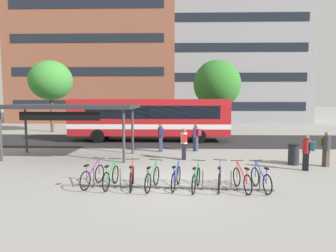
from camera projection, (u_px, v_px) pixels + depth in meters
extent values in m
plane|color=gray|center=(171.00, 183.00, 11.51)|extent=(200.00, 200.00, 0.00)
cube|color=#232326|center=(173.00, 141.00, 22.86)|extent=(80.00, 7.20, 0.01)
cube|color=red|center=(150.00, 117.00, 22.73)|extent=(12.01, 2.58, 2.70)
cube|color=white|center=(150.00, 125.00, 22.79)|extent=(12.03, 2.60, 0.36)
cube|color=black|center=(79.00, 102.00, 22.77)|extent=(1.01, 2.30, 0.40)
cube|color=black|center=(72.00, 113.00, 22.87)|extent=(0.09, 2.19, 1.40)
cube|color=black|center=(152.00, 112.00, 21.45)|extent=(9.84, 0.09, 0.97)
cube|color=black|center=(155.00, 111.00, 23.92)|extent=(9.84, 0.09, 0.97)
cylinder|color=black|center=(98.00, 136.00, 21.81)|extent=(1.00, 0.30, 1.00)
cylinder|color=black|center=(105.00, 132.00, 24.11)|extent=(1.00, 0.30, 1.00)
cylinder|color=black|center=(199.00, 136.00, 21.61)|extent=(1.00, 0.30, 1.00)
cylinder|color=black|center=(197.00, 133.00, 23.91)|extent=(1.00, 0.30, 1.00)
cube|color=#47474C|center=(175.00, 188.00, 10.80)|extent=(7.05, 0.50, 0.06)
cylinder|color=#47474C|center=(94.00, 177.00, 11.03)|extent=(0.04, 0.04, 0.70)
cylinder|color=#47474C|center=(120.00, 178.00, 10.94)|extent=(0.04, 0.04, 0.70)
cylinder|color=#47474C|center=(147.00, 179.00, 10.86)|extent=(0.04, 0.04, 0.70)
cylinder|color=#47474C|center=(175.00, 179.00, 10.77)|extent=(0.04, 0.04, 0.70)
cylinder|color=#47474C|center=(203.00, 180.00, 10.69)|extent=(0.04, 0.04, 0.70)
cylinder|color=#47474C|center=(231.00, 181.00, 10.61)|extent=(0.04, 0.04, 0.70)
cylinder|color=#47474C|center=(260.00, 181.00, 10.52)|extent=(0.04, 0.04, 0.70)
torus|color=black|center=(100.00, 174.00, 11.55)|extent=(0.22, 0.69, 0.70)
torus|color=black|center=(85.00, 181.00, 10.58)|extent=(0.22, 0.69, 0.70)
cube|color=#702893|center=(93.00, 169.00, 11.06)|extent=(0.27, 0.90, 0.58)
cylinder|color=#702893|center=(87.00, 173.00, 10.65)|extent=(0.04, 0.04, 0.55)
cube|color=black|center=(86.00, 166.00, 10.63)|extent=(0.15, 0.24, 0.05)
cylinder|color=#702893|center=(99.00, 166.00, 11.51)|extent=(0.04, 0.04, 0.65)
cylinder|color=black|center=(99.00, 158.00, 11.48)|extent=(0.51, 0.16, 0.03)
torus|color=black|center=(115.00, 174.00, 11.44)|extent=(0.13, 0.70, 0.70)
torus|color=black|center=(106.00, 182.00, 10.44)|extent=(0.13, 0.70, 0.70)
cube|color=#1E7F38|center=(111.00, 170.00, 10.93)|extent=(0.14, 0.92, 0.58)
cylinder|color=#1E7F38|center=(107.00, 174.00, 10.51)|extent=(0.03, 0.03, 0.55)
cube|color=black|center=(107.00, 166.00, 10.49)|extent=(0.13, 0.23, 0.05)
cylinder|color=#1E7F38|center=(115.00, 167.00, 11.39)|extent=(0.04, 0.04, 0.65)
cylinder|color=black|center=(115.00, 159.00, 11.36)|extent=(0.52, 0.09, 0.03)
torus|color=black|center=(133.00, 175.00, 11.36)|extent=(0.09, 0.71, 0.70)
torus|color=black|center=(131.00, 183.00, 10.34)|extent=(0.09, 0.71, 0.70)
cube|color=red|center=(132.00, 170.00, 10.84)|extent=(0.10, 0.92, 0.58)
cylinder|color=red|center=(131.00, 174.00, 10.42)|extent=(0.03, 0.03, 0.55)
cube|color=black|center=(131.00, 167.00, 10.39)|extent=(0.12, 0.23, 0.05)
cylinder|color=red|center=(133.00, 167.00, 11.31)|extent=(0.03, 0.03, 0.65)
cylinder|color=black|center=(133.00, 159.00, 11.28)|extent=(0.52, 0.06, 0.03)
torus|color=black|center=(156.00, 176.00, 11.23)|extent=(0.20, 0.70, 0.70)
torus|color=black|center=(148.00, 183.00, 10.25)|extent=(0.20, 0.70, 0.70)
cube|color=#1E7F38|center=(152.00, 171.00, 10.73)|extent=(0.24, 0.90, 0.58)
cylinder|color=#1E7F38|center=(149.00, 175.00, 10.32)|extent=(0.04, 0.04, 0.55)
cube|color=black|center=(149.00, 168.00, 10.30)|extent=(0.15, 0.24, 0.05)
cylinder|color=#1E7F38|center=(156.00, 168.00, 11.19)|extent=(0.04, 0.04, 0.65)
cylinder|color=black|center=(156.00, 160.00, 11.16)|extent=(0.51, 0.14, 0.03)
torus|color=black|center=(179.00, 175.00, 11.34)|extent=(0.18, 0.70, 0.70)
torus|color=black|center=(173.00, 183.00, 10.35)|extent=(0.18, 0.70, 0.70)
cube|color=#1E3DB2|center=(176.00, 170.00, 10.84)|extent=(0.21, 0.91, 0.58)
cylinder|color=#1E3DB2|center=(174.00, 174.00, 10.42)|extent=(0.04, 0.04, 0.55)
cube|color=black|center=(174.00, 167.00, 10.40)|extent=(0.14, 0.23, 0.05)
cylinder|color=#1E3DB2|center=(178.00, 167.00, 11.30)|extent=(0.04, 0.04, 0.65)
cylinder|color=black|center=(179.00, 159.00, 11.27)|extent=(0.52, 0.13, 0.03)
torus|color=black|center=(198.00, 177.00, 11.14)|extent=(0.21, 0.70, 0.70)
torus|color=black|center=(194.00, 184.00, 10.16)|extent=(0.21, 0.70, 0.70)
cube|color=#1E7F38|center=(196.00, 171.00, 10.64)|extent=(0.24, 0.90, 0.58)
cylinder|color=#1E7F38|center=(194.00, 176.00, 10.23)|extent=(0.04, 0.04, 0.55)
cube|color=black|center=(194.00, 168.00, 10.20)|extent=(0.15, 0.24, 0.05)
cylinder|color=#1E7F38|center=(198.00, 168.00, 11.09)|extent=(0.04, 0.04, 0.65)
cylinder|color=black|center=(198.00, 160.00, 11.06)|extent=(0.51, 0.15, 0.03)
torus|color=black|center=(220.00, 176.00, 11.21)|extent=(0.17, 0.70, 0.70)
torus|color=black|center=(219.00, 184.00, 10.22)|extent=(0.17, 0.70, 0.70)
cube|color=#702893|center=(220.00, 171.00, 10.70)|extent=(0.20, 0.91, 0.58)
cylinder|color=#702893|center=(219.00, 175.00, 10.29)|extent=(0.03, 0.03, 0.55)
cube|color=black|center=(219.00, 168.00, 10.26)|extent=(0.14, 0.23, 0.05)
cylinder|color=#702893|center=(220.00, 168.00, 11.16)|extent=(0.04, 0.04, 0.65)
cylinder|color=black|center=(220.00, 160.00, 11.13)|extent=(0.52, 0.12, 0.03)
torus|color=black|center=(237.00, 177.00, 11.10)|extent=(0.16, 0.70, 0.70)
torus|color=black|center=(248.00, 185.00, 10.10)|extent=(0.16, 0.70, 0.70)
cube|color=red|center=(242.00, 172.00, 10.59)|extent=(0.19, 0.91, 0.58)
cylinder|color=red|center=(247.00, 176.00, 10.17)|extent=(0.03, 0.03, 0.55)
cube|color=black|center=(247.00, 169.00, 10.15)|extent=(0.14, 0.23, 0.05)
cylinder|color=red|center=(237.00, 169.00, 11.05)|extent=(0.04, 0.04, 0.65)
cylinder|color=black|center=(237.00, 160.00, 11.02)|extent=(0.52, 0.11, 0.03)
torus|color=black|center=(255.00, 177.00, 11.14)|extent=(0.15, 0.70, 0.70)
torus|color=black|center=(267.00, 184.00, 10.13)|extent=(0.15, 0.70, 0.70)
cube|color=#1E3DB2|center=(261.00, 172.00, 10.62)|extent=(0.17, 0.91, 0.58)
cylinder|color=#1E3DB2|center=(266.00, 176.00, 10.20)|extent=(0.03, 0.03, 0.55)
cube|color=black|center=(267.00, 169.00, 10.18)|extent=(0.13, 0.23, 0.05)
cylinder|color=#1E3DB2|center=(255.00, 168.00, 11.09)|extent=(0.04, 0.04, 0.65)
cylinder|color=black|center=(256.00, 160.00, 11.06)|extent=(0.52, 0.11, 0.03)
cylinder|color=#38383D|center=(0.00, 135.00, 15.42)|extent=(0.15, 0.15, 2.73)
cylinder|color=#38383D|center=(124.00, 136.00, 15.02)|extent=(0.15, 0.15, 2.73)
cylinder|color=#38383D|center=(26.00, 130.00, 17.87)|extent=(0.15, 0.15, 2.73)
cylinder|color=#38383D|center=(132.00, 131.00, 17.48)|extent=(0.15, 0.15, 2.73)
cube|color=#28282D|center=(70.00, 106.00, 16.31)|extent=(7.41, 3.54, 0.20)
cube|color=black|center=(59.00, 116.00, 14.97)|extent=(4.16, 0.23, 0.44)
cube|color=black|center=(306.00, 162.00, 13.47)|extent=(0.32, 0.30, 0.80)
cylinder|color=maroon|center=(306.00, 146.00, 13.40)|extent=(0.46, 0.46, 0.62)
sphere|color=brown|center=(307.00, 137.00, 13.36)|extent=(0.22, 0.22, 0.22)
cube|color=#197075|center=(313.00, 146.00, 13.27)|extent=(0.29, 0.33, 0.40)
cube|color=#47382D|center=(326.00, 158.00, 14.25)|extent=(0.27, 0.31, 0.83)
cylinder|color=#333338|center=(327.00, 143.00, 14.18)|extent=(0.43, 0.43, 0.65)
sphere|color=#936B4C|center=(327.00, 134.00, 14.14)|extent=(0.22, 0.22, 0.22)
cube|color=#56602D|center=(322.00, 142.00, 14.43)|extent=(0.32, 0.25, 0.40)
cube|color=#2D3851|center=(161.00, 144.00, 18.17)|extent=(0.25, 0.30, 0.91)
cylinder|color=maroon|center=(161.00, 132.00, 18.10)|extent=(0.40, 0.40, 0.59)
sphere|color=brown|center=(161.00, 126.00, 18.06)|extent=(0.22, 0.22, 0.22)
cube|color=navy|center=(161.00, 132.00, 17.84)|extent=(0.31, 0.23, 0.40)
cube|color=#2D3851|center=(196.00, 144.00, 18.40)|extent=(0.32, 0.33, 0.87)
cylinder|color=#7F4C93|center=(196.00, 132.00, 18.33)|extent=(0.48, 0.48, 0.59)
sphere|color=brown|center=(196.00, 126.00, 18.29)|extent=(0.22, 0.22, 0.22)
cube|color=maroon|center=(199.00, 132.00, 18.13)|extent=(0.33, 0.32, 0.40)
cube|color=black|center=(184.00, 152.00, 15.86)|extent=(0.22, 0.28, 0.87)
cylinder|color=beige|center=(184.00, 138.00, 15.79)|extent=(0.37, 0.37, 0.59)
sphere|color=brown|center=(184.00, 131.00, 15.75)|extent=(0.22, 0.22, 0.22)
cube|color=#B21E23|center=(184.00, 138.00, 15.53)|extent=(0.29, 0.20, 0.40)
cylinder|color=#232328|center=(294.00, 155.00, 14.65)|extent=(0.52, 0.52, 0.95)
cylinder|color=black|center=(294.00, 145.00, 14.60)|extent=(0.55, 0.55, 0.08)
cylinder|color=brown|center=(217.00, 119.00, 28.42)|extent=(0.32, 0.32, 2.65)
ellipsoid|color=#2D7028|center=(217.00, 84.00, 28.11)|extent=(4.46, 4.46, 4.59)
cylinder|color=brown|center=(52.00, 115.00, 28.71)|extent=(0.32, 0.32, 3.37)
ellipsoid|color=#388433|center=(51.00, 80.00, 28.40)|extent=(4.10, 4.10, 3.78)
cube|color=brown|center=(98.00, 63.00, 42.36)|extent=(21.94, 10.51, 16.50)
cube|color=black|center=(88.00, 104.00, 37.64)|extent=(19.31, 0.06, 1.10)
cube|color=black|center=(87.00, 72.00, 37.25)|extent=(19.31, 0.06, 1.10)
cube|color=black|center=(87.00, 38.00, 36.86)|extent=(19.31, 0.06, 1.10)
cube|color=black|center=(86.00, 4.00, 36.47)|extent=(19.31, 0.06, 1.10)
cube|color=gray|center=(232.00, 32.00, 43.33)|extent=(19.01, 12.93, 25.94)
cube|color=black|center=(240.00, 106.00, 37.88)|extent=(16.73, 0.06, 1.10)
cube|color=black|center=(241.00, 77.00, 37.53)|extent=(16.73, 0.06, 1.10)
cube|color=black|center=(241.00, 47.00, 37.18)|extent=(16.73, 0.06, 1.10)
cube|color=black|center=(242.00, 17.00, 36.83)|extent=(16.73, 0.06, 1.10)
cube|color=gray|center=(166.00, 78.00, 52.77)|extent=(17.99, 11.66, 13.65)
cube|color=black|center=(165.00, 101.00, 47.33)|extent=(15.83, 0.06, 1.10)
cube|color=black|center=(165.00, 73.00, 46.90)|extent=(15.83, 0.06, 1.10)
cube|color=black|center=(165.00, 43.00, 46.46)|extent=(15.83, 0.06, 1.10)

